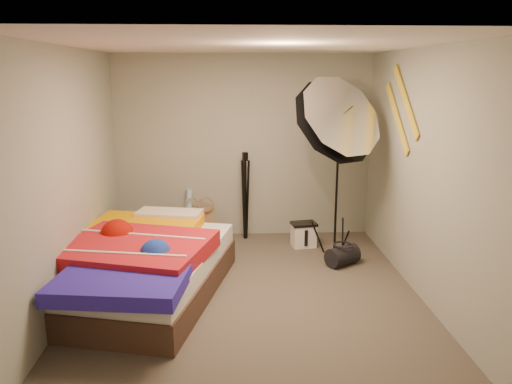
{
  "coord_description": "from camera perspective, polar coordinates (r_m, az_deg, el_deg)",
  "views": [
    {
      "loc": [
        -0.17,
        -4.8,
        2.25
      ],
      "look_at": [
        0.1,
        0.6,
        0.95
      ],
      "focal_mm": 35.0,
      "sensor_mm": 36.0,
      "label": 1
    }
  ],
  "objects": [
    {
      "name": "duffel_bag",
      "position": [
        6.09,
        9.86,
        -7.19
      ],
      "size": [
        0.45,
        0.4,
        0.24
      ],
      "primitive_type": "cylinder",
      "rotation": [
        0.0,
        1.57,
        0.56
      ],
      "color": "black",
      "rests_on": "floor"
    },
    {
      "name": "wall_right",
      "position": [
        5.27,
        18.58,
        1.86
      ],
      "size": [
        0.0,
        4.0,
        4.0
      ],
      "primitive_type": "plane",
      "rotation": [
        1.57,
        0.0,
        -1.57
      ],
      "color": "gray",
      "rests_on": "floor"
    },
    {
      "name": "wall_back",
      "position": [
        6.88,
        -1.43,
        5.16
      ],
      "size": [
        3.5,
        0.0,
        3.5
      ],
      "primitive_type": "plane",
      "rotation": [
        1.57,
        0.0,
        0.0
      ],
      "color": "gray",
      "rests_on": "floor"
    },
    {
      "name": "floor",
      "position": [
        5.31,
        -0.77,
        -11.58
      ],
      "size": [
        4.0,
        4.0,
        0.0
      ],
      "primitive_type": "plane",
      "color": "#534B3F",
      "rests_on": "ground"
    },
    {
      "name": "bed",
      "position": [
        5.31,
        -13.22,
        -8.15
      ],
      "size": [
        1.99,
        2.58,
        0.64
      ],
      "color": "#462E24",
      "rests_on": "floor"
    },
    {
      "name": "wall_stripe_lower",
      "position": [
        5.99,
        15.82,
        8.22
      ],
      "size": [
        0.02,
        0.91,
        0.78
      ],
      "primitive_type": "cube",
      "rotation": [
        0.7,
        0.0,
        0.0
      ],
      "color": "gold",
      "rests_on": "wall_right"
    },
    {
      "name": "camera_tripod",
      "position": [
        6.79,
        -1.24,
        0.26
      ],
      "size": [
        0.08,
        0.08,
        1.21
      ],
      "color": "black",
      "rests_on": "floor"
    },
    {
      "name": "ceiling",
      "position": [
        4.81,
        -0.86,
        16.48
      ],
      "size": [
        4.0,
        4.0,
        0.0
      ],
      "primitive_type": "plane",
      "rotation": [
        3.14,
        0.0,
        0.0
      ],
      "color": "silver",
      "rests_on": "wall_back"
    },
    {
      "name": "photo_umbrella",
      "position": [
        5.95,
        8.94,
        7.83
      ],
      "size": [
        1.14,
        1.24,
        2.34
      ],
      "color": "black",
      "rests_on": "floor"
    },
    {
      "name": "wall_stripe_upper",
      "position": [
        5.74,
        16.75,
        9.95
      ],
      "size": [
        0.02,
        0.91,
        0.78
      ],
      "primitive_type": "cube",
      "rotation": [
        0.7,
        0.0,
        0.0
      ],
      "color": "gold",
      "rests_on": "wall_right"
    },
    {
      "name": "tote_bag",
      "position": [
        7.02,
        -6.53,
        -3.43
      ],
      "size": [
        0.45,
        0.25,
        0.44
      ],
      "primitive_type": "cube",
      "rotation": [
        -0.14,
        0.0,
        0.16
      ],
      "color": "#A67F59",
      "rests_on": "floor"
    },
    {
      "name": "wrapping_roll",
      "position": [
        7.0,
        -7.68,
        -2.46
      ],
      "size": [
        0.11,
        0.2,
        0.68
      ],
      "primitive_type": "cylinder",
      "rotation": [
        -0.17,
        0.0,
        -0.19
      ],
      "color": "#5390DA",
      "rests_on": "floor"
    },
    {
      "name": "camera_case",
      "position": [
        6.64,
        5.46,
        -4.97
      ],
      "size": [
        0.33,
        0.26,
        0.3
      ],
      "primitive_type": "cube",
      "rotation": [
        0.0,
        0.0,
        0.16
      ],
      "color": "silver",
      "rests_on": "floor"
    },
    {
      "name": "wall_left",
      "position": [
        5.15,
        -20.66,
        1.44
      ],
      "size": [
        0.0,
        4.0,
        4.0
      ],
      "primitive_type": "plane",
      "rotation": [
        1.57,
        0.0,
        1.57
      ],
      "color": "gray",
      "rests_on": "floor"
    },
    {
      "name": "wall_front",
      "position": [
        2.98,
        0.62,
        -6.12
      ],
      "size": [
        3.5,
        0.0,
        3.5
      ],
      "primitive_type": "plane",
      "rotation": [
        -1.57,
        0.0,
        0.0
      ],
      "color": "gray",
      "rests_on": "floor"
    }
  ]
}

